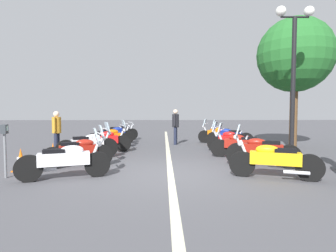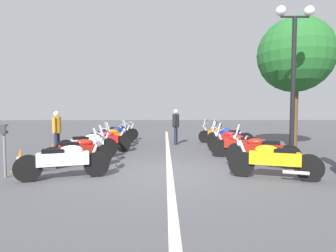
% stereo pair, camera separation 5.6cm
% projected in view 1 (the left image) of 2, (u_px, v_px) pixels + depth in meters
% --- Properties ---
extents(ground_plane, '(80.00, 80.00, 0.00)m').
position_uv_depth(ground_plane, '(170.00, 173.00, 7.01)').
color(ground_plane, '#4C4C51').
extents(lane_centre_stripe, '(19.45, 0.16, 0.01)m').
position_uv_depth(lane_centre_stripe, '(168.00, 150.00, 11.29)').
color(lane_centre_stripe, beige).
rests_on(lane_centre_stripe, ground_plane).
extents(motorcycle_left_row_0, '(0.92, 2.07, 1.20)m').
position_uv_depth(motorcycle_left_row_0, '(66.00, 160.00, 6.42)').
color(motorcycle_left_row_0, black).
rests_on(motorcycle_left_row_0, ground_plane).
extents(motorcycle_left_row_1, '(0.93, 1.88, 1.20)m').
position_uv_depth(motorcycle_left_row_1, '(79.00, 151.00, 7.81)').
color(motorcycle_left_row_1, black).
rests_on(motorcycle_left_row_1, ground_plane).
extents(motorcycle_left_row_2, '(1.05, 1.91, 1.23)m').
position_uv_depth(motorcycle_left_row_2, '(88.00, 145.00, 9.14)').
color(motorcycle_left_row_2, black).
rests_on(motorcycle_left_row_2, ground_plane).
extents(motorcycle_left_row_3, '(0.84, 2.15, 1.01)m').
position_uv_depth(motorcycle_left_row_3, '(103.00, 141.00, 10.51)').
color(motorcycle_left_row_3, black).
rests_on(motorcycle_left_row_3, ground_plane).
extents(motorcycle_left_row_4, '(0.97, 1.94, 1.20)m').
position_uv_depth(motorcycle_left_row_4, '(109.00, 137.00, 11.82)').
color(motorcycle_left_row_4, black).
rests_on(motorcycle_left_row_4, ground_plane).
extents(motorcycle_left_row_5, '(0.96, 1.96, 1.01)m').
position_uv_depth(motorcycle_left_row_5, '(114.00, 134.00, 13.27)').
color(motorcycle_left_row_5, black).
rests_on(motorcycle_left_row_5, ground_plane).
extents(motorcycle_left_row_6, '(1.10, 1.95, 1.00)m').
position_uv_depth(motorcycle_left_row_6, '(119.00, 132.00, 14.70)').
color(motorcycle_left_row_6, black).
rests_on(motorcycle_left_row_6, ground_plane).
extents(motorcycle_right_row_0, '(0.96, 2.05, 0.99)m').
position_uv_depth(motorcycle_right_row_0, '(274.00, 160.00, 6.46)').
color(motorcycle_right_row_0, black).
rests_on(motorcycle_right_row_0, ground_plane).
extents(motorcycle_right_row_1, '(0.95, 2.01, 1.22)m').
position_uv_depth(motorcycle_right_row_1, '(262.00, 150.00, 7.84)').
color(motorcycle_right_row_1, black).
rests_on(motorcycle_right_row_1, ground_plane).
extents(motorcycle_right_row_2, '(1.01, 2.07, 1.20)m').
position_uv_depth(motorcycle_right_row_2, '(241.00, 145.00, 9.29)').
color(motorcycle_right_row_2, black).
rests_on(motorcycle_right_row_2, ground_plane).
extents(motorcycle_right_row_3, '(1.06, 1.99, 1.19)m').
position_uv_depth(motorcycle_right_row_3, '(233.00, 140.00, 10.71)').
color(motorcycle_right_row_3, black).
rests_on(motorcycle_right_row_3, ground_plane).
extents(motorcycle_right_row_4, '(0.98, 1.99, 1.22)m').
position_uv_depth(motorcycle_right_row_4, '(229.00, 136.00, 12.11)').
color(motorcycle_right_row_4, black).
rests_on(motorcycle_right_row_4, ground_plane).
extents(motorcycle_right_row_5, '(0.97, 2.01, 1.21)m').
position_uv_depth(motorcycle_right_row_5, '(218.00, 134.00, 13.46)').
color(motorcycle_right_row_5, black).
rests_on(motorcycle_right_row_5, ground_plane).
extents(street_lamp_twin_globe, '(0.32, 1.22, 4.93)m').
position_uv_depth(street_lamp_twin_globe, '(294.00, 56.00, 8.67)').
color(street_lamp_twin_globe, black).
rests_on(street_lamp_twin_globe, ground_plane).
extents(parking_meter, '(0.20, 0.15, 1.29)m').
position_uv_depth(parking_meter, '(5.00, 141.00, 6.50)').
color(parking_meter, slate).
rests_on(parking_meter, ground_plane).
extents(traffic_cone_0, '(0.36, 0.36, 0.61)m').
position_uv_depth(traffic_cone_0, '(53.00, 153.00, 8.56)').
color(traffic_cone_0, orange).
rests_on(traffic_cone_0, ground_plane).
extents(traffic_cone_1, '(0.36, 0.36, 0.61)m').
position_uv_depth(traffic_cone_1, '(21.00, 160.00, 7.31)').
color(traffic_cone_1, orange).
rests_on(traffic_cone_1, ground_plane).
extents(traffic_cone_2, '(0.36, 0.36, 0.61)m').
position_uv_depth(traffic_cone_2, '(61.00, 150.00, 9.08)').
color(traffic_cone_2, orange).
rests_on(traffic_cone_2, ground_plane).
extents(bystander_0, '(0.53, 0.32, 1.60)m').
position_uv_depth(bystander_0, '(57.00, 129.00, 10.06)').
color(bystander_0, '#1E2338').
rests_on(bystander_0, ground_plane).
extents(bystander_1, '(0.52, 0.32, 1.68)m').
position_uv_depth(bystander_1, '(176.00, 124.00, 12.98)').
color(bystander_1, '#1E2338').
rests_on(bystander_1, ground_plane).
extents(roadside_tree_0, '(3.15, 3.15, 5.57)m').
position_uv_depth(roadside_tree_0, '(295.00, 55.00, 11.55)').
color(roadside_tree_0, brown).
rests_on(roadside_tree_0, ground_plane).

